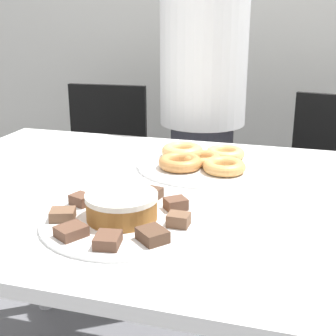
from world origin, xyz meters
TOP-DOWN VIEW (x-y plane):
  - table at (0.00, 0.00)m, footprint 1.42×1.00m
  - person_standing at (-0.05, 0.79)m, footprint 0.35×0.35m
  - office_chair_left at (-0.58, 0.91)m, footprint 0.47×0.47m
  - office_chair_right at (0.48, 0.91)m, footprint 0.51×0.51m
  - plate_cake at (-0.01, -0.22)m, footprint 0.36×0.36m
  - plate_donuts at (0.07, 0.22)m, footprint 0.38×0.38m
  - frosted_cake at (-0.01, -0.22)m, footprint 0.16×0.16m
  - lamington_0 at (0.09, -0.14)m, footprint 0.06×0.06m
  - lamington_1 at (0.01, -0.09)m, footprint 0.05×0.06m
  - lamington_2 at (-0.07, -0.10)m, footprint 0.07×0.08m
  - lamington_3 at (-0.13, -0.17)m, footprint 0.06×0.05m
  - lamington_4 at (-0.13, -0.26)m, footprint 0.06×0.06m
  - lamington_5 at (-0.08, -0.33)m, footprint 0.07×0.07m
  - lamington_6 at (0.01, -0.34)m, footprint 0.06×0.06m
  - lamington_7 at (0.08, -0.30)m, footprint 0.07×0.07m
  - lamington_8 at (0.11, -0.22)m, footprint 0.05×0.04m
  - donut_0 at (0.07, 0.22)m, footprint 0.11×0.11m
  - donut_1 at (0.13, 0.29)m, footprint 0.12×0.12m
  - donut_2 at (-0.00, 0.26)m, footprint 0.13×0.13m
  - donut_3 at (0.02, 0.15)m, footprint 0.13×0.13m
  - donut_4 at (0.15, 0.15)m, footprint 0.12×0.12m

SIDE VIEW (x-z plane):
  - office_chair_left at x=-0.58m, z-range -0.03..0.85m
  - office_chair_right at x=0.48m, z-range -0.03..0.85m
  - table at x=0.00m, z-range 0.29..1.07m
  - plate_cake at x=-0.01m, z-range 0.77..0.78m
  - plate_donuts at x=0.07m, z-range 0.77..0.78m
  - lamington_2 at x=-0.07m, z-range 0.78..0.81m
  - lamington_5 at x=-0.08m, z-range 0.78..0.81m
  - lamington_6 at x=0.01m, z-range 0.78..0.81m
  - lamington_4 at x=-0.13m, z-range 0.78..0.81m
  - lamington_1 at x=0.01m, z-range 0.78..0.81m
  - lamington_3 at x=-0.13m, z-range 0.78..0.81m
  - lamington_7 at x=0.08m, z-range 0.78..0.81m
  - lamington_0 at x=0.09m, z-range 0.78..0.81m
  - lamington_8 at x=0.11m, z-range 0.78..0.81m
  - donut_0 at x=0.07m, z-range 0.78..0.81m
  - donut_1 at x=0.13m, z-range 0.78..0.82m
  - donut_4 at x=0.15m, z-range 0.78..0.82m
  - donut_3 at x=0.02m, z-range 0.78..0.82m
  - donut_2 at x=0.00m, z-range 0.78..0.82m
  - frosted_cake at x=-0.01m, z-range 0.78..0.84m
  - person_standing at x=-0.05m, z-range 0.04..1.61m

